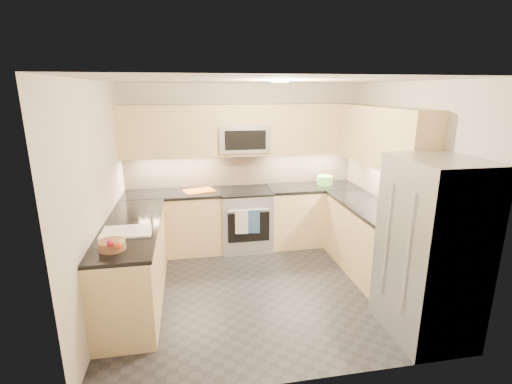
# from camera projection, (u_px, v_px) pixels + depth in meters

# --- Properties ---
(floor) EXTENTS (3.60, 3.20, 0.00)m
(floor) POSITION_uv_depth(u_px,v_px,m) (261.00, 287.00, 4.67)
(floor) COLOR #232329
(floor) RESTS_ON ground
(ceiling) EXTENTS (3.60, 3.20, 0.02)m
(ceiling) POSITION_uv_depth(u_px,v_px,m) (262.00, 80.00, 4.01)
(ceiling) COLOR beige
(ceiling) RESTS_ON wall_back
(wall_back) EXTENTS (3.60, 0.02, 2.50)m
(wall_back) POSITION_uv_depth(u_px,v_px,m) (242.00, 165.00, 5.86)
(wall_back) COLOR beige
(wall_back) RESTS_ON floor
(wall_front) EXTENTS (3.60, 0.02, 2.50)m
(wall_front) POSITION_uv_depth(u_px,v_px,m) (302.00, 246.00, 2.82)
(wall_front) COLOR beige
(wall_front) RESTS_ON floor
(wall_left) EXTENTS (0.02, 3.20, 2.50)m
(wall_left) POSITION_uv_depth(u_px,v_px,m) (99.00, 199.00, 4.03)
(wall_left) COLOR beige
(wall_left) RESTS_ON floor
(wall_right) EXTENTS (0.02, 3.20, 2.50)m
(wall_right) POSITION_uv_depth(u_px,v_px,m) (402.00, 185.00, 4.65)
(wall_right) COLOR beige
(wall_right) RESTS_ON floor
(base_cab_back_left) EXTENTS (1.42, 0.60, 0.90)m
(base_cab_back_left) POSITION_uv_depth(u_px,v_px,m) (174.00, 224.00, 5.60)
(base_cab_back_left) COLOR #DEC185
(base_cab_back_left) RESTS_ON floor
(base_cab_back_right) EXTENTS (1.42, 0.60, 0.90)m
(base_cab_back_right) POSITION_uv_depth(u_px,v_px,m) (312.00, 215.00, 5.97)
(base_cab_back_right) COLOR #DEC185
(base_cab_back_right) RESTS_ON floor
(base_cab_right) EXTENTS (0.60, 1.70, 0.90)m
(base_cab_right) POSITION_uv_depth(u_px,v_px,m) (369.00, 241.00, 4.95)
(base_cab_right) COLOR #DEC185
(base_cab_right) RESTS_ON floor
(base_cab_peninsula) EXTENTS (0.60, 2.00, 0.90)m
(base_cab_peninsula) POSITION_uv_depth(u_px,v_px,m) (134.00, 264.00, 4.29)
(base_cab_peninsula) COLOR #DEC185
(base_cab_peninsula) RESTS_ON floor
(countertop_back_left) EXTENTS (1.42, 0.63, 0.04)m
(countertop_back_left) POSITION_uv_depth(u_px,v_px,m) (172.00, 194.00, 5.47)
(countertop_back_left) COLOR black
(countertop_back_left) RESTS_ON base_cab_back_left
(countertop_back_right) EXTENTS (1.42, 0.63, 0.04)m
(countertop_back_right) POSITION_uv_depth(u_px,v_px,m) (313.00, 187.00, 5.85)
(countertop_back_right) COLOR black
(countertop_back_right) RESTS_ON base_cab_back_right
(countertop_right) EXTENTS (0.63, 1.70, 0.04)m
(countertop_right) POSITION_uv_depth(u_px,v_px,m) (372.00, 208.00, 4.83)
(countertop_right) COLOR black
(countertop_right) RESTS_ON base_cab_right
(countertop_peninsula) EXTENTS (0.63, 2.00, 0.04)m
(countertop_peninsula) POSITION_uv_depth(u_px,v_px,m) (131.00, 226.00, 4.17)
(countertop_peninsula) COLOR black
(countertop_peninsula) RESTS_ON base_cab_peninsula
(upper_cab_back) EXTENTS (3.60, 0.35, 0.75)m
(upper_cab_back) POSITION_uv_depth(u_px,v_px,m) (243.00, 130.00, 5.54)
(upper_cab_back) COLOR #DEC185
(upper_cab_back) RESTS_ON wall_back
(upper_cab_right) EXTENTS (0.35, 1.95, 0.75)m
(upper_cab_right) POSITION_uv_depth(u_px,v_px,m) (382.00, 137.00, 4.73)
(upper_cab_right) COLOR #DEC185
(upper_cab_right) RESTS_ON wall_right
(backsplash_back) EXTENTS (3.60, 0.01, 0.51)m
(backsplash_back) POSITION_uv_depth(u_px,v_px,m) (242.00, 169.00, 5.87)
(backsplash_back) COLOR tan
(backsplash_back) RESTS_ON wall_back
(backsplash_right) EXTENTS (0.01, 2.30, 0.51)m
(backsplash_right) POSITION_uv_depth(u_px,v_px,m) (383.00, 181.00, 5.09)
(backsplash_right) COLOR tan
(backsplash_right) RESTS_ON wall_right
(gas_range) EXTENTS (0.76, 0.65, 0.91)m
(gas_range) POSITION_uv_depth(u_px,v_px,m) (245.00, 220.00, 5.76)
(gas_range) COLOR #ACAEB4
(gas_range) RESTS_ON floor
(range_cooktop) EXTENTS (0.76, 0.65, 0.03)m
(range_cooktop) POSITION_uv_depth(u_px,v_px,m) (245.00, 191.00, 5.64)
(range_cooktop) COLOR black
(range_cooktop) RESTS_ON gas_range
(oven_door_glass) EXTENTS (0.62, 0.02, 0.45)m
(oven_door_glass) POSITION_uv_depth(u_px,v_px,m) (249.00, 227.00, 5.45)
(oven_door_glass) COLOR black
(oven_door_glass) RESTS_ON gas_range
(oven_handle) EXTENTS (0.60, 0.02, 0.02)m
(oven_handle) POSITION_uv_depth(u_px,v_px,m) (249.00, 210.00, 5.36)
(oven_handle) COLOR #B2B5BA
(oven_handle) RESTS_ON gas_range
(microwave) EXTENTS (0.76, 0.40, 0.40)m
(microwave) POSITION_uv_depth(u_px,v_px,m) (243.00, 138.00, 5.55)
(microwave) COLOR gray
(microwave) RESTS_ON upper_cab_back
(microwave_door) EXTENTS (0.60, 0.01, 0.28)m
(microwave_door) POSITION_uv_depth(u_px,v_px,m) (246.00, 140.00, 5.36)
(microwave_door) COLOR black
(microwave_door) RESTS_ON microwave
(refrigerator) EXTENTS (0.70, 0.90, 1.80)m
(refrigerator) POSITION_uv_depth(u_px,v_px,m) (431.00, 250.00, 3.59)
(refrigerator) COLOR #999CA0
(refrigerator) RESTS_ON floor
(fridge_handle_left) EXTENTS (0.02, 0.02, 1.20)m
(fridge_handle_left) POSITION_uv_depth(u_px,v_px,m) (407.00, 256.00, 3.34)
(fridge_handle_left) COLOR #B2B5BA
(fridge_handle_left) RESTS_ON refrigerator
(fridge_handle_right) EXTENTS (0.02, 0.02, 1.20)m
(fridge_handle_right) POSITION_uv_depth(u_px,v_px,m) (386.00, 241.00, 3.69)
(fridge_handle_right) COLOR #B2B5BA
(fridge_handle_right) RESTS_ON refrigerator
(sink_basin) EXTENTS (0.52, 0.38, 0.16)m
(sink_basin) POSITION_uv_depth(u_px,v_px,m) (128.00, 238.00, 3.94)
(sink_basin) COLOR white
(sink_basin) RESTS_ON base_cab_peninsula
(faucet) EXTENTS (0.03, 0.03, 0.28)m
(faucet) POSITION_uv_depth(u_px,v_px,m) (151.00, 219.00, 3.93)
(faucet) COLOR silver
(faucet) RESTS_ON countertop_peninsula
(utensil_bowl) EXTENTS (0.31, 0.31, 0.14)m
(utensil_bowl) POSITION_uv_depth(u_px,v_px,m) (325.00, 180.00, 5.91)
(utensil_bowl) COLOR #65C152
(utensil_bowl) RESTS_ON countertop_back_right
(cutting_board) EXTENTS (0.51, 0.42, 0.01)m
(cutting_board) POSITION_uv_depth(u_px,v_px,m) (199.00, 191.00, 5.54)
(cutting_board) COLOR #D75E14
(cutting_board) RESTS_ON countertop_back_left
(fruit_basket) EXTENTS (0.31, 0.31, 0.09)m
(fruit_basket) POSITION_uv_depth(u_px,v_px,m) (112.00, 245.00, 3.49)
(fruit_basket) COLOR #8F6042
(fruit_basket) RESTS_ON countertop_peninsula
(fruit_apple) EXTENTS (0.06, 0.06, 0.06)m
(fruit_apple) POSITION_uv_depth(u_px,v_px,m) (110.00, 243.00, 3.36)
(fruit_apple) COLOR #AA132F
(fruit_apple) RESTS_ON fruit_basket
(fruit_pear) EXTENTS (0.07, 0.07, 0.07)m
(fruit_pear) POSITION_uv_depth(u_px,v_px,m) (120.00, 243.00, 3.36)
(fruit_pear) COLOR #64AC4A
(fruit_pear) RESTS_ON fruit_basket
(dish_towel_check) EXTENTS (0.19, 0.04, 0.35)m
(dish_towel_check) POSITION_uv_depth(u_px,v_px,m) (242.00, 222.00, 5.36)
(dish_towel_check) COLOR silver
(dish_towel_check) RESTS_ON oven_handle
(dish_towel_blue) EXTENTS (0.19, 0.06, 0.35)m
(dish_towel_blue) POSITION_uv_depth(u_px,v_px,m) (253.00, 222.00, 5.39)
(dish_towel_blue) COLOR #2D4D7D
(dish_towel_blue) RESTS_ON oven_handle
(fruit_orange) EXTENTS (0.07, 0.07, 0.07)m
(fruit_orange) POSITION_uv_depth(u_px,v_px,m) (119.00, 245.00, 3.32)
(fruit_orange) COLOR #E24A19
(fruit_orange) RESTS_ON fruit_basket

